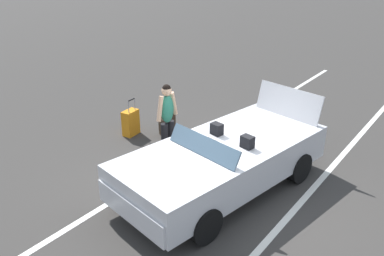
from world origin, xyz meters
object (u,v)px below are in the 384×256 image
(duffel_bag, at_px, (205,140))
(traveler_person, at_px, (167,118))
(suitcase_medium_bright, at_px, (131,123))
(convertible_car, at_px, (215,165))
(suitcase_large_black, at_px, (167,123))

(duffel_bag, relative_size, traveler_person, 0.40)
(suitcase_medium_bright, bearing_deg, convertible_car, 158.93)
(convertible_car, distance_m, suitcase_medium_bright, 3.17)
(suitcase_large_black, height_order, suitcase_medium_bright, suitcase_large_black)
(convertible_car, relative_size, suitcase_medium_bright, 4.73)
(convertible_car, xyz_separation_m, suitcase_large_black, (-1.27, -2.26, -0.22))
(suitcase_large_black, bearing_deg, traveler_person, 74.61)
(convertible_car, relative_size, duffel_bag, 6.57)
(traveler_person, bearing_deg, suitcase_large_black, 134.88)
(duffel_bag, height_order, traveler_person, traveler_person)
(suitcase_large_black, distance_m, duffel_bag, 1.05)
(suitcase_large_black, distance_m, suitcase_medium_bright, 0.90)
(suitcase_medium_bright, xyz_separation_m, duffel_bag, (-0.56, 1.81, -0.15))
(convertible_car, bearing_deg, traveler_person, -98.86)
(traveler_person, bearing_deg, duffel_bag, 71.41)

